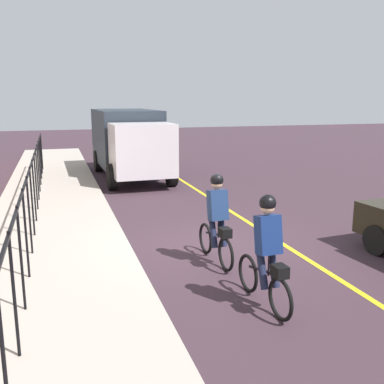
% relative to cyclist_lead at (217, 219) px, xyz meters
% --- Properties ---
extents(ground_plane, '(80.00, 80.00, 0.00)m').
position_rel_cyclist_lead_xyz_m(ground_plane, '(0.90, -0.25, -0.91)').
color(ground_plane, '#37262F').
extents(lane_line_centre, '(36.00, 0.12, 0.01)m').
position_rel_cyclist_lead_xyz_m(lane_line_centre, '(0.90, -1.85, -0.91)').
color(lane_line_centre, yellow).
rests_on(lane_line_centre, ground).
extents(sidewalk, '(40.00, 3.20, 0.15)m').
position_rel_cyclist_lead_xyz_m(sidewalk, '(0.90, 3.15, -0.84)').
color(sidewalk, '#A1978D').
rests_on(sidewalk, ground).
extents(iron_fence, '(21.68, 0.04, 1.60)m').
position_rel_cyclist_lead_xyz_m(iron_fence, '(1.90, 3.55, 0.36)').
color(iron_fence, black).
rests_on(iron_fence, sidewalk).
extents(cyclist_lead, '(1.71, 0.37, 1.83)m').
position_rel_cyclist_lead_xyz_m(cyclist_lead, '(0.00, 0.00, 0.00)').
color(cyclist_lead, black).
rests_on(cyclist_lead, ground).
extents(cyclist_follow, '(1.71, 0.37, 1.83)m').
position_rel_cyclist_lead_xyz_m(cyclist_follow, '(-2.02, -0.07, 0.00)').
color(cyclist_follow, black).
rests_on(cyclist_follow, ground).
extents(box_truck_background, '(6.75, 2.63, 2.78)m').
position_rel_cyclist_lead_xyz_m(box_truck_background, '(10.42, -0.00, 0.64)').
color(box_truck_background, '#232B35').
rests_on(box_truck_background, ground).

